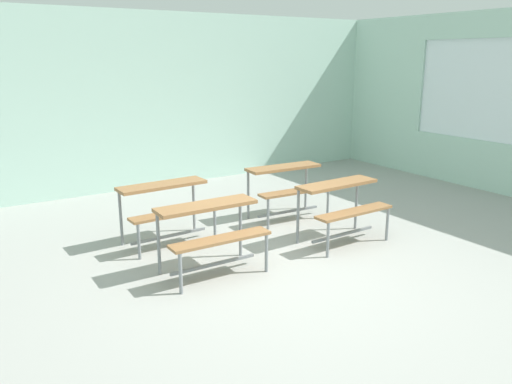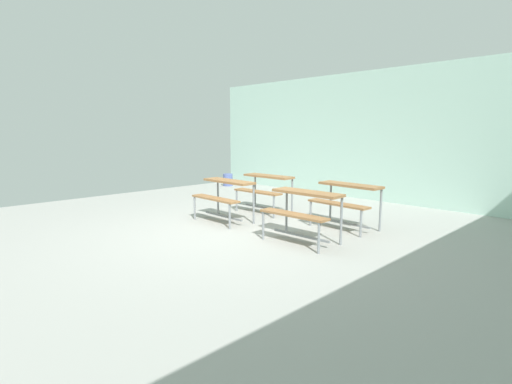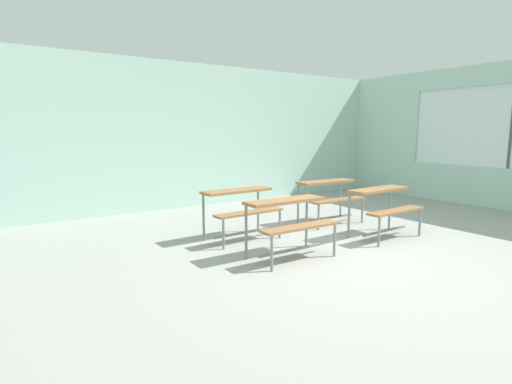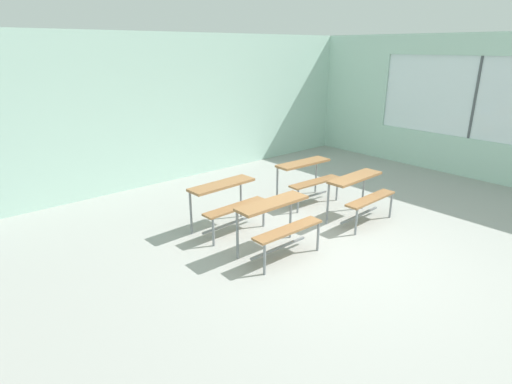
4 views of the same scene
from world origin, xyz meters
name	(u,v)px [view 2 (image 2 of 4)]	position (x,y,z in m)	size (l,w,h in m)	color
ground	(225,235)	(0.00, 0.00, -0.03)	(10.00, 9.00, 0.05)	#9E9E99
wall_back	(372,136)	(0.00, 4.50, 1.50)	(10.00, 0.12, 3.00)	silver
desk_bench_r0c0	(224,190)	(-0.66, 0.55, 0.56)	(1.10, 0.60, 0.74)	olive
desk_bench_r0c1	(303,204)	(1.15, 0.52, 0.56)	(1.12, 0.62, 0.74)	olive
desk_bench_r1c0	(265,184)	(-0.71, 1.64, 0.56)	(1.12, 0.63, 0.74)	olive
desk_bench_r1c1	(346,195)	(1.15, 1.67, 0.56)	(1.13, 0.64, 0.74)	olive
trash_bin	(228,180)	(-4.14, 3.59, 0.18)	(0.28, 0.28, 0.36)	#51609E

